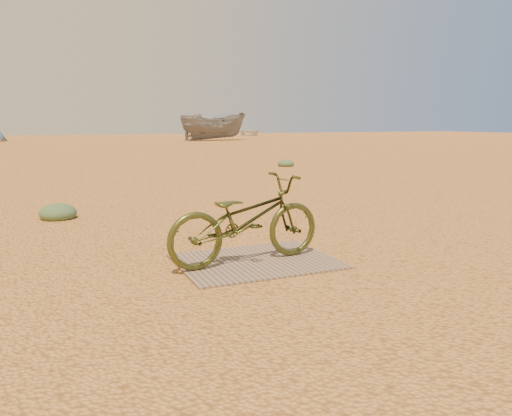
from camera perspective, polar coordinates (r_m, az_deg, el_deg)
name	(u,v)px	position (r m, az deg, el deg)	size (l,w,h in m)	color
ground	(312,263)	(5.40, 6.40, -6.29)	(120.00, 120.00, 0.00)	#E1964D
plywood_board	(256,261)	(5.41, 0.00, -6.09)	(1.66, 1.27, 0.02)	#88725E
bicycle	(246,219)	(5.23, -1.16, -1.32)	(0.61, 1.76, 0.92)	#3E441C
boat_mid_right	(214,126)	(41.72, -4.85, 9.27)	(2.23, 5.92, 2.29)	slate
boat_far_right	(249,131)	(57.13, -0.77, 8.75)	(3.17, 4.45, 0.92)	white
kale_a	(58,219)	(8.41, -21.65, -1.13)	(0.57, 0.57, 0.31)	#55764F
kale_b	(286,166)	(17.15, 3.43, 4.78)	(0.56, 0.56, 0.31)	#55764F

